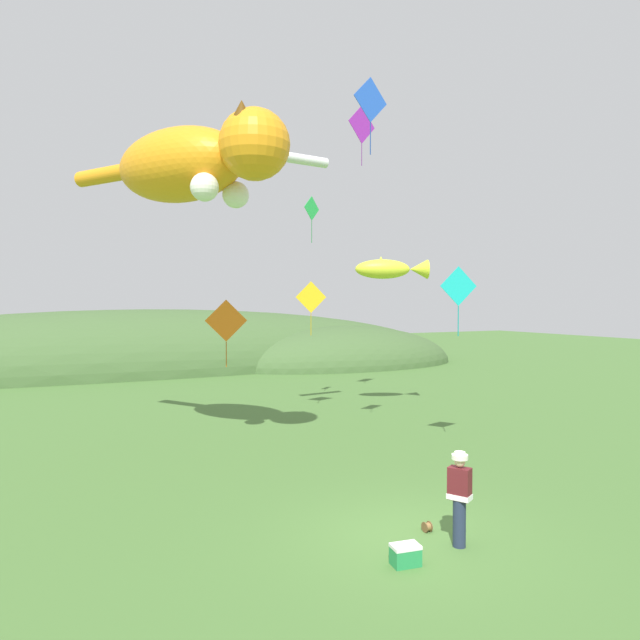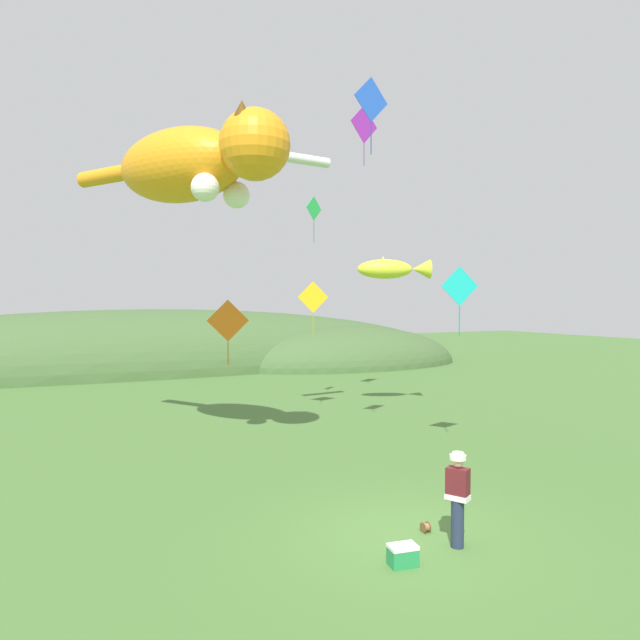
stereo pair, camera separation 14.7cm
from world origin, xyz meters
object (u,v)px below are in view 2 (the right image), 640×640
(kite_tube_streamer, at_px, (300,159))
(kite_diamond_gold, at_px, (313,298))
(festival_attendant, at_px, (458,496))
(kite_diamond_green, at_px, (314,209))
(kite_giant_cat, at_px, (196,164))
(kite_fish_windsock, at_px, (393,269))
(kite_diamond_violet, at_px, (364,125))
(kite_diamond_blue, at_px, (371,100))
(kite_diamond_teal, at_px, (460,287))
(picnic_cooler, at_px, (403,555))
(kite_spool, at_px, (425,527))
(kite_diamond_orange, at_px, (228,321))

(kite_tube_streamer, distance_m, kite_diamond_gold, 5.48)
(festival_attendant, height_order, kite_diamond_green, kite_diamond_green)
(kite_giant_cat, xyz_separation_m, kite_fish_windsock, (8.79, 3.24, -2.61))
(kite_diamond_violet, distance_m, kite_diamond_blue, 7.42)
(kite_diamond_violet, bearing_deg, kite_diamond_teal, -96.13)
(picnic_cooler, height_order, kite_tube_streamer, kite_tube_streamer)
(kite_giant_cat, relative_size, kite_diamond_blue, 3.36)
(kite_giant_cat, distance_m, kite_diamond_teal, 8.46)
(kite_diamond_gold, height_order, kite_diamond_violet, kite_diamond_violet)
(picnic_cooler, relative_size, kite_diamond_blue, 0.25)
(kite_diamond_violet, bearing_deg, kite_tube_streamer, -154.86)
(kite_diamond_blue, xyz_separation_m, kite_diamond_teal, (2.74, -0.55, -5.22))
(kite_diamond_teal, bearing_deg, kite_diamond_blue, 168.63)
(kite_spool, distance_m, kite_diamond_green, 14.83)
(kite_diamond_gold, bearing_deg, festival_attendant, -102.97)
(festival_attendant, relative_size, kite_spool, 8.70)
(kite_giant_cat, bearing_deg, kite_diamond_green, 38.40)
(kite_spool, distance_m, kite_diamond_orange, 11.09)
(picnic_cooler, xyz_separation_m, kite_diamond_violet, (6.33, 12.23, 11.60))
(kite_diamond_teal, bearing_deg, festival_attendant, -129.67)
(festival_attendant, distance_m, kite_tube_streamer, 13.59)
(kite_spool, height_order, kite_diamond_green, kite_diamond_green)
(kite_diamond_violet, xyz_separation_m, kite_diamond_teal, (-0.74, -6.91, -6.78))
(kite_fish_windsock, relative_size, kite_diamond_green, 1.62)
(kite_spool, distance_m, kite_diamond_violet, 16.99)
(picnic_cooler, bearing_deg, kite_spool, 39.36)
(kite_diamond_orange, xyz_separation_m, kite_diamond_teal, (5.27, -6.07, 1.12))
(kite_diamond_orange, relative_size, kite_diamond_teal, 1.15)
(kite_diamond_violet, relative_size, kite_diamond_teal, 1.18)
(picnic_cooler, distance_m, kite_diamond_orange, 11.97)
(kite_spool, distance_m, picnic_cooler, 1.56)
(kite_fish_windsock, height_order, kite_diamond_teal, kite_fish_windsock)
(picnic_cooler, bearing_deg, kite_diamond_orange, 88.42)
(picnic_cooler, distance_m, kite_giant_cat, 11.78)
(kite_fish_windsock, distance_m, kite_diamond_blue, 8.31)
(kite_giant_cat, bearing_deg, kite_diamond_orange, 59.53)
(kite_giant_cat, relative_size, kite_diamond_green, 3.85)
(festival_attendant, bearing_deg, kite_diamond_blue, 75.02)
(festival_attendant, relative_size, kite_diamond_gold, 0.82)
(picnic_cooler, relative_size, kite_diamond_orange, 0.22)
(kite_diamond_blue, bearing_deg, kite_diamond_gold, 78.78)
(festival_attendant, distance_m, kite_diamond_teal, 7.80)
(picnic_cooler, bearing_deg, kite_tube_streamer, 75.39)
(picnic_cooler, bearing_deg, kite_diamond_violet, 62.63)
(kite_giant_cat, height_order, kite_diamond_gold, kite_giant_cat)
(kite_diamond_gold, xyz_separation_m, kite_diamond_orange, (-3.86, -1.16, -0.85))
(picnic_cooler, bearing_deg, kite_diamond_blue, 64.06)
(festival_attendant, xyz_separation_m, kite_spool, (-0.12, 0.81, -0.85))
(festival_attendant, bearing_deg, kite_spool, 98.69)
(kite_fish_windsock, relative_size, kite_diamond_gold, 1.41)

